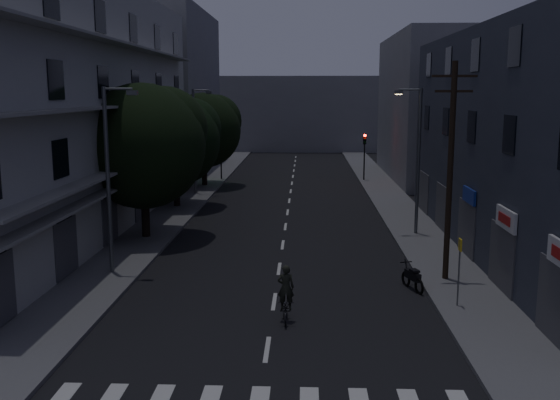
# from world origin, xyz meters

# --- Properties ---
(ground) EXTENTS (160.00, 160.00, 0.00)m
(ground) POSITION_xyz_m (0.00, 25.00, 0.00)
(ground) COLOR black
(ground) RESTS_ON ground
(sidewalk_left) EXTENTS (3.00, 90.00, 0.15)m
(sidewalk_left) POSITION_xyz_m (-7.50, 25.00, 0.07)
(sidewalk_left) COLOR #565659
(sidewalk_left) RESTS_ON ground
(sidewalk_right) EXTENTS (3.00, 90.00, 0.15)m
(sidewalk_right) POSITION_xyz_m (7.50, 25.00, 0.07)
(sidewalk_right) COLOR #565659
(sidewalk_right) RESTS_ON ground
(lane_markings) EXTENTS (0.15, 60.50, 0.01)m
(lane_markings) POSITION_xyz_m (0.00, 31.25, 0.01)
(lane_markings) COLOR beige
(lane_markings) RESTS_ON ground
(building_left) EXTENTS (7.00, 36.00, 14.00)m
(building_left) POSITION_xyz_m (-11.98, 18.00, 6.99)
(building_left) COLOR #A8A9A4
(building_left) RESTS_ON ground
(building_right) EXTENTS (6.19, 28.00, 11.00)m
(building_right) POSITION_xyz_m (11.99, 14.00, 5.50)
(building_right) COLOR #2D313D
(building_right) RESTS_ON ground
(building_far_left) EXTENTS (6.00, 20.00, 16.00)m
(building_far_left) POSITION_xyz_m (-12.00, 48.00, 8.00)
(building_far_left) COLOR slate
(building_far_left) RESTS_ON ground
(building_far_right) EXTENTS (6.00, 20.00, 13.00)m
(building_far_right) POSITION_xyz_m (12.00, 42.00, 6.50)
(building_far_right) COLOR slate
(building_far_right) RESTS_ON ground
(building_far_end) EXTENTS (24.00, 8.00, 10.00)m
(building_far_end) POSITION_xyz_m (0.00, 70.00, 5.00)
(building_far_end) COLOR slate
(building_far_end) RESTS_ON ground
(tree_near) EXTENTS (6.71, 6.71, 8.27)m
(tree_near) POSITION_xyz_m (-7.44, 16.66, 5.33)
(tree_near) COLOR black
(tree_near) RESTS_ON sidewalk_left
(tree_mid) EXTENTS (6.14, 6.14, 7.56)m
(tree_mid) POSITION_xyz_m (-7.64, 25.91, 4.87)
(tree_mid) COLOR black
(tree_mid) RESTS_ON sidewalk_left
(tree_far) EXTENTS (6.26, 6.26, 7.74)m
(tree_far) POSITION_xyz_m (-7.30, 35.79, 5.00)
(tree_far) COLOR black
(tree_far) RESTS_ON sidewalk_left
(traffic_signal_far_right) EXTENTS (0.28, 0.37, 4.10)m
(traffic_signal_far_right) POSITION_xyz_m (6.43, 39.35, 3.10)
(traffic_signal_far_right) COLOR black
(traffic_signal_far_right) RESTS_ON sidewalk_right
(traffic_signal_far_left) EXTENTS (0.28, 0.37, 4.10)m
(traffic_signal_far_left) POSITION_xyz_m (-6.44, 39.43, 3.10)
(traffic_signal_far_left) COLOR black
(traffic_signal_far_left) RESTS_ON sidewalk_left
(street_lamp_left_near) EXTENTS (1.51, 0.25, 8.00)m
(street_lamp_left_near) POSITION_xyz_m (-7.16, 9.76, 4.60)
(street_lamp_left_near) COLOR #565A5E
(street_lamp_left_near) RESTS_ON sidewalk_left
(street_lamp_right) EXTENTS (1.51, 0.25, 8.00)m
(street_lamp_right) POSITION_xyz_m (7.23, 17.93, 4.60)
(street_lamp_right) COLOR #505457
(street_lamp_right) RESTS_ON sidewalk_right
(street_lamp_left_far) EXTENTS (1.51, 0.25, 8.00)m
(street_lamp_left_far) POSITION_xyz_m (-7.28, 31.38, 4.60)
(street_lamp_left_far) COLOR #525359
(street_lamp_left_far) RESTS_ON sidewalk_left
(utility_pole) EXTENTS (1.80, 0.24, 9.00)m
(utility_pole) POSITION_xyz_m (7.11, 9.36, 4.87)
(utility_pole) COLOR black
(utility_pole) RESTS_ON sidewalk_right
(bus_stop_sign) EXTENTS (0.06, 0.35, 2.52)m
(bus_stop_sign) POSITION_xyz_m (6.80, 5.91, 1.89)
(bus_stop_sign) COLOR #595B60
(bus_stop_sign) RESTS_ON sidewalk_right
(motorcycle) EXTENTS (0.77, 1.74, 1.15)m
(motorcycle) POSITION_xyz_m (5.54, 8.22, 0.45)
(motorcycle) COLOR black
(motorcycle) RESTS_ON ground
(cyclist) EXTENTS (0.61, 1.62, 2.03)m
(cyclist) POSITION_xyz_m (0.50, 4.46, 0.68)
(cyclist) COLOR black
(cyclist) RESTS_ON ground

